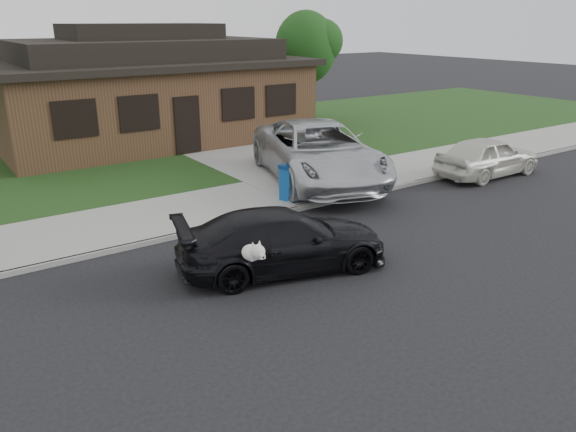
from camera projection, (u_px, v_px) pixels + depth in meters
ground at (244, 297)px, 10.59m from camera, size 120.00×120.00×0.00m
sidewalk at (146, 220)px, 14.46m from camera, size 60.00×3.00×0.12m
curb at (170, 237)px, 13.29m from camera, size 60.00×0.12×0.12m
lawn at (66, 159)px, 20.68m from camera, size 60.00×13.00×0.13m
driveway at (248, 153)px, 21.55m from camera, size 4.50×13.00×0.14m
sedan at (283, 240)px, 11.57m from camera, size 4.72×2.88×1.28m
minivan at (319, 152)px, 17.43m from camera, size 4.96×7.13×1.81m
white_compact at (487, 156)px, 18.50m from camera, size 3.94×1.59×1.34m
recycling_bin at (293, 182)px, 15.74m from camera, size 0.80×0.80×1.02m
house at (146, 90)px, 23.68m from camera, size 12.60×8.60×4.65m
tree_1 at (309, 46)px, 27.04m from camera, size 3.15×3.00×5.25m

